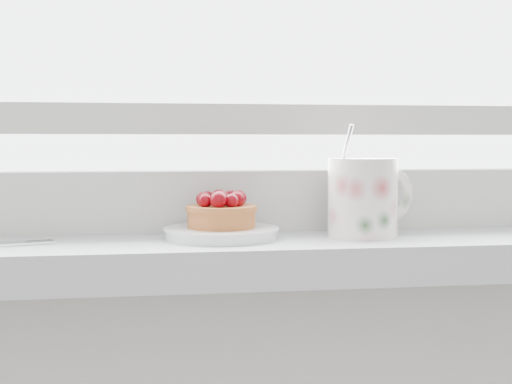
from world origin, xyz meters
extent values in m
cube|color=silver|center=(0.00, 1.90, 0.92)|extent=(1.60, 0.20, 0.04)
cube|color=silver|center=(0.00, 1.97, 0.97)|extent=(1.30, 0.05, 0.07)
cube|color=silver|center=(0.00, 1.97, 1.07)|extent=(1.30, 0.04, 0.04)
cylinder|color=white|center=(0.01, 1.89, 0.95)|extent=(0.12, 0.12, 0.01)
cylinder|color=#974E21|center=(0.01, 1.89, 0.96)|extent=(0.07, 0.07, 0.02)
cylinder|color=#974E21|center=(0.01, 1.89, 0.97)|extent=(0.08, 0.08, 0.01)
sphere|color=#4F0006|center=(0.01, 1.89, 0.98)|extent=(0.02, 0.02, 0.02)
sphere|color=#4F0006|center=(0.03, 1.89, 0.98)|extent=(0.02, 0.02, 0.02)
sphere|color=#4F0006|center=(0.02, 1.91, 0.98)|extent=(0.02, 0.02, 0.02)
sphere|color=#4F0006|center=(0.01, 1.91, 0.98)|extent=(0.02, 0.02, 0.02)
sphere|color=#4F0006|center=(0.00, 1.91, 0.98)|extent=(0.02, 0.02, 0.02)
sphere|color=#4F0006|center=(-0.01, 1.89, 0.98)|extent=(0.02, 0.02, 0.02)
sphere|color=#4F0006|center=(-0.01, 1.88, 0.98)|extent=(0.01, 0.01, 0.01)
sphere|color=#4F0006|center=(0.01, 1.87, 0.98)|extent=(0.02, 0.02, 0.02)
sphere|color=#4F0006|center=(0.02, 1.87, 0.98)|extent=(0.02, 0.02, 0.02)
sphere|color=#4F0006|center=(0.03, 1.88, 0.98)|extent=(0.02, 0.02, 0.02)
cylinder|color=white|center=(0.17, 1.88, 0.98)|extent=(0.10, 0.10, 0.09)
cylinder|color=black|center=(0.17, 1.88, 1.02)|extent=(0.07, 0.07, 0.01)
torus|color=white|center=(0.20, 1.90, 0.98)|extent=(0.06, 0.03, 0.06)
cylinder|color=silver|center=(0.15, 1.90, 1.04)|extent=(0.01, 0.02, 0.05)
cube|color=silver|center=(-0.20, 1.87, 0.94)|extent=(0.03, 0.03, 0.00)
cube|color=silver|center=(-0.18, 1.87, 0.94)|extent=(0.03, 0.01, 0.00)
cube|color=silver|center=(-0.18, 1.88, 0.94)|extent=(0.03, 0.01, 0.00)
cube|color=silver|center=(-0.18, 1.89, 0.94)|extent=(0.03, 0.01, 0.00)
cube|color=silver|center=(-0.18, 1.89, 0.94)|extent=(0.03, 0.01, 0.00)
camera|label=1|loc=(-0.07, 1.13, 1.04)|focal=50.00mm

